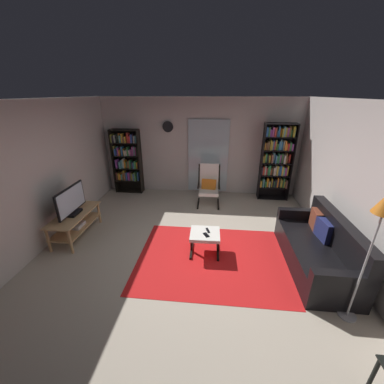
# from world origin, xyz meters

# --- Properties ---
(ground_plane) EXTENTS (7.02, 7.02, 0.00)m
(ground_plane) POSITION_xyz_m (0.00, 0.00, 0.00)
(ground_plane) COLOR #B6A895
(wall_back) EXTENTS (5.60, 0.06, 2.60)m
(wall_back) POSITION_xyz_m (0.00, 2.90, 1.30)
(wall_back) COLOR beige
(wall_back) RESTS_ON ground
(wall_left) EXTENTS (0.06, 6.00, 2.60)m
(wall_left) POSITION_xyz_m (-2.70, 0.00, 1.30)
(wall_left) COLOR beige
(wall_left) RESTS_ON ground
(wall_right) EXTENTS (0.06, 6.00, 2.60)m
(wall_right) POSITION_xyz_m (2.70, 0.00, 1.30)
(wall_right) COLOR beige
(wall_right) RESTS_ON ground
(glass_door_panel) EXTENTS (1.10, 0.01, 2.00)m
(glass_door_panel) POSITION_xyz_m (0.24, 2.83, 1.05)
(glass_door_panel) COLOR silver
(area_rug) EXTENTS (2.56, 1.97, 0.01)m
(area_rug) POSITION_xyz_m (0.44, -0.17, 0.00)
(area_rug) COLOR red
(area_rug) RESTS_ON ground
(tv_stand) EXTENTS (0.52, 1.21, 0.50)m
(tv_stand) POSITION_xyz_m (-2.28, 0.28, 0.33)
(tv_stand) COLOR tan
(tv_stand) RESTS_ON ground
(television) EXTENTS (0.20, 0.87, 0.55)m
(television) POSITION_xyz_m (-2.28, 0.28, 0.76)
(television) COLOR black
(television) RESTS_ON tv_stand
(bookshelf_near_tv) EXTENTS (0.78, 0.30, 1.79)m
(bookshelf_near_tv) POSITION_xyz_m (-2.03, 2.69, 0.96)
(bookshelf_near_tv) COLOR black
(bookshelf_near_tv) RESTS_ON ground
(bookshelf_near_sofa) EXTENTS (0.78, 0.30, 2.01)m
(bookshelf_near_sofa) POSITION_xyz_m (2.02, 2.60, 1.08)
(bookshelf_near_sofa) COLOR black
(bookshelf_near_sofa) RESTS_ON ground
(leather_sofa) EXTENTS (0.80, 1.90, 0.88)m
(leather_sofa) POSITION_xyz_m (2.19, -0.15, 0.32)
(leather_sofa) COLOR black
(leather_sofa) RESTS_ON ground
(lounge_armchair) EXTENTS (0.57, 0.66, 1.02)m
(lounge_armchair) POSITION_xyz_m (0.30, 2.11, 0.53)
(lounge_armchair) COLOR black
(lounge_armchair) RESTS_ON ground
(ottoman) EXTENTS (0.53, 0.49, 0.41)m
(ottoman) POSITION_xyz_m (0.31, -0.00, 0.34)
(ottoman) COLOR white
(ottoman) RESTS_ON ground
(tv_remote) EXTENTS (0.08, 0.15, 0.02)m
(tv_remote) POSITION_xyz_m (0.35, 0.07, 0.42)
(tv_remote) COLOR black
(tv_remote) RESTS_ON ottoman
(cell_phone) EXTENTS (0.13, 0.16, 0.01)m
(cell_phone) POSITION_xyz_m (0.33, -0.08, 0.42)
(cell_phone) COLOR black
(cell_phone) RESTS_ON ottoman
(floor_lamp_by_sofa) EXTENTS (0.23, 0.23, 1.76)m
(floor_lamp_by_sofa) POSITION_xyz_m (2.23, -1.15, 1.49)
(floor_lamp_by_sofa) COLOR #A5A5AD
(floor_lamp_by_sofa) RESTS_ON ground
(wall_clock) EXTENTS (0.29, 0.03, 0.29)m
(wall_clock) POSITION_xyz_m (-0.85, 2.82, 1.85)
(wall_clock) COLOR silver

